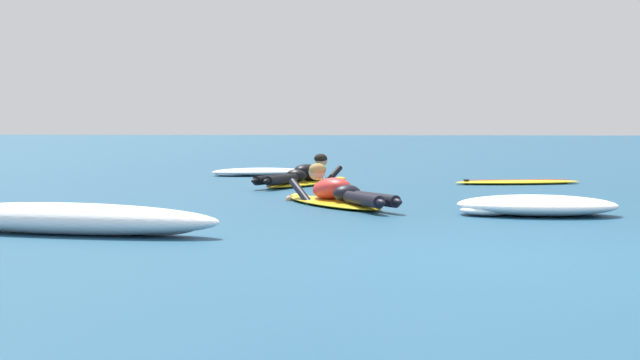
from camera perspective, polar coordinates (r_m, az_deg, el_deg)
The scene contains 7 objects.
ground_plane at distance 17.03m, azimuth 8.87°, elevation 0.08°, with size 120.00×120.00×0.00m, color navy.
surfer_near at distance 11.31m, azimuth 1.01°, elevation -0.89°, with size 1.71×2.39×0.55m.
surfer_far at distance 15.01m, azimuth -0.94°, elevation 0.19°, with size 1.41×2.65×0.55m.
drifting_surfboard at distance 15.66m, azimuth 11.80°, elevation -0.12°, with size 2.16×1.05×0.16m.
whitewater_front at distance 8.74m, azimuth -15.06°, elevation -2.32°, with size 2.97×0.99×0.28m.
whitewater_mid_right at distance 10.41m, azimuth 12.97°, elevation -1.53°, with size 1.75×1.01×0.22m.
whitewater_back at distance 17.87m, azimuth -3.66°, elevation 0.49°, with size 2.00×1.43×0.15m.
Camera 1 is at (-0.79, -6.99, 0.99)m, focal length 52.97 mm.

